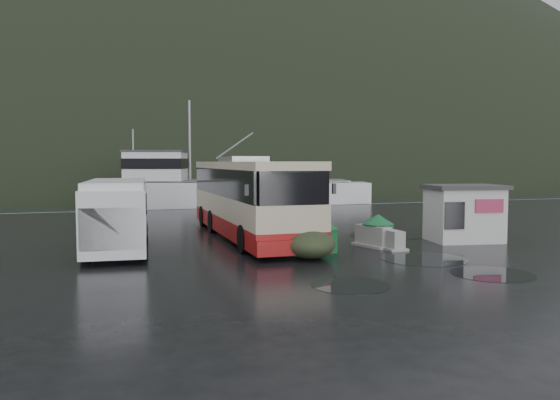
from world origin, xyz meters
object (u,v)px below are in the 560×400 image
object	(u,v)px
coach_bus	(248,237)
fishing_trawler	(224,201)
dome_tent	(308,258)
jersey_barrier_a	(373,247)
ticket_kiosk	(463,241)
waste_bin_left	(321,252)
waste_bin_right	(378,246)
white_van	(118,251)
jersey_barrier_b	(391,249)

from	to	relation	value
coach_bus	fishing_trawler	xyz separation A→B (m)	(3.81, 22.38, 0.00)
dome_tent	jersey_barrier_a	xyz separation A→B (m)	(3.43, 1.57, 0.00)
dome_tent	jersey_barrier_a	size ratio (longest dim) A/B	1.57
coach_bus	ticket_kiosk	world-z (taller)	coach_bus
waste_bin_left	waste_bin_right	bearing A→B (deg)	15.69
white_van	dome_tent	world-z (taller)	white_van
waste_bin_right	jersey_barrier_b	distance (m)	0.90
white_van	fishing_trawler	size ratio (longest dim) A/B	0.26
ticket_kiosk	dome_tent	bearing A→B (deg)	-158.15
coach_bus	ticket_kiosk	bearing A→B (deg)	-25.87
white_van	jersey_barrier_b	world-z (taller)	white_van
white_van	ticket_kiosk	bearing A→B (deg)	-2.56
waste_bin_left	jersey_barrier_b	world-z (taller)	waste_bin_left
jersey_barrier_a	fishing_trawler	world-z (taller)	fishing_trawler
fishing_trawler	jersey_barrier_a	bearing A→B (deg)	-73.48
ticket_kiosk	jersey_barrier_a	world-z (taller)	ticket_kiosk
white_van	waste_bin_right	distance (m)	10.36
ticket_kiosk	jersey_barrier_b	distance (m)	4.15
waste_bin_left	waste_bin_right	xyz separation A→B (m)	(2.88, 0.81, 0.00)
white_van	waste_bin_left	bearing A→B (deg)	-15.16
coach_bus	fishing_trawler	bearing A→B (deg)	81.22
jersey_barrier_b	ticket_kiosk	bearing A→B (deg)	12.10
dome_tent	coach_bus	bearing A→B (deg)	95.98
coach_bus	waste_bin_right	bearing A→B (deg)	-43.53
dome_tent	white_van	bearing A→B (deg)	151.05
waste_bin_right	jersey_barrier_a	size ratio (longest dim) A/B	0.76
waste_bin_right	fishing_trawler	distance (m)	26.64
dome_tent	fishing_trawler	distance (m)	28.52
waste_bin_right	dome_tent	world-z (taller)	waste_bin_right
coach_bus	waste_bin_left	world-z (taller)	coach_bus
waste_bin_right	fishing_trawler	xyz separation A→B (m)	(-0.54, 26.64, 0.00)
waste_bin_right	fishing_trawler	bearing A→B (deg)	91.17
waste_bin_left	white_van	bearing A→B (deg)	159.88
coach_bus	jersey_barrier_a	xyz separation A→B (m)	(4.05, -4.39, 0.00)
waste_bin_left	dome_tent	bearing A→B (deg)	-133.47
waste_bin_right	dome_tent	xyz separation A→B (m)	(-3.73, -1.70, 0.00)
waste_bin_right	dome_tent	bearing A→B (deg)	-155.43
dome_tent	fishing_trawler	world-z (taller)	fishing_trawler
waste_bin_left	ticket_kiosk	world-z (taller)	ticket_kiosk
fishing_trawler	waste_bin_right	bearing A→B (deg)	-72.84
white_van	jersey_barrier_b	size ratio (longest dim) A/B	4.34
white_van	waste_bin_right	bearing A→B (deg)	-5.44
white_van	ticket_kiosk	size ratio (longest dim) A/B	2.11
waste_bin_left	fishing_trawler	size ratio (longest dim) A/B	0.05
white_van	waste_bin_left	distance (m)	7.78
waste_bin_right	coach_bus	bearing A→B (deg)	135.60
jersey_barrier_b	fishing_trawler	world-z (taller)	fishing_trawler
waste_bin_left	dome_tent	size ratio (longest dim) A/B	0.49
coach_bus	dome_tent	size ratio (longest dim) A/B	4.88
waste_bin_right	dome_tent	size ratio (longest dim) A/B	0.48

